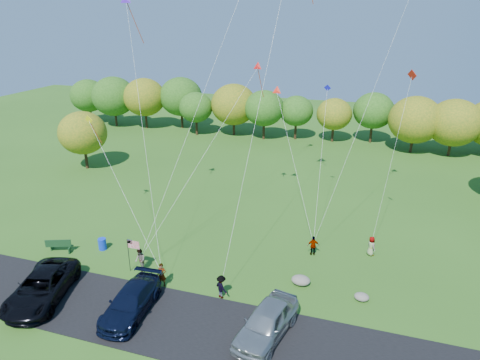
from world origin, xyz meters
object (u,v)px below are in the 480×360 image
object	(u,v)px
minivan_dark	(42,287)
trash_barrel	(102,244)
flyer_b	(140,260)
flyer_e	(371,246)
flyer_c	(221,287)
flyer_a	(162,275)
flyer_d	(313,246)
minivan_navy	(131,302)
park_bench	(59,245)
minivan_silver	(267,322)

from	to	relation	value
minivan_dark	trash_barrel	size ratio (longest dim) A/B	6.83
flyer_b	flyer_e	xyz separation A→B (m)	(15.94, 7.33, -0.09)
flyer_c	trash_barrel	world-z (taller)	flyer_c
flyer_a	minivan_dark	bearing A→B (deg)	-163.35
flyer_a	flyer_d	distance (m)	11.75
minivan_navy	flyer_e	size ratio (longest dim) A/B	3.50
flyer_c	flyer_d	world-z (taller)	flyer_c
flyer_b	trash_barrel	distance (m)	4.80
minivan_navy	flyer_c	size ratio (longest dim) A/B	3.34
minivan_dark	park_bench	size ratio (longest dim) A/B	3.34
flyer_c	flyer_d	size ratio (longest dim) A/B	1.02
minivan_navy	flyer_d	size ratio (longest dim) A/B	3.42
flyer_a	park_bench	world-z (taller)	flyer_a
flyer_c	park_bench	distance (m)	14.23
flyer_c	minivan_dark	bearing A→B (deg)	52.29
minivan_silver	trash_barrel	size ratio (longest dim) A/B	5.87
minivan_navy	minivan_silver	distance (m)	8.58
flyer_e	flyer_d	bearing A→B (deg)	69.14
minivan_navy	flyer_d	xyz separation A→B (m)	(9.78, 10.40, -0.05)
flyer_b	trash_barrel	world-z (taller)	flyer_b
minivan_silver	flyer_a	bearing A→B (deg)	174.12
minivan_navy	park_bench	xyz separation A→B (m)	(-9.31, 4.82, -0.27)
minivan_navy	flyer_a	world-z (taller)	flyer_a
minivan_dark	minivan_silver	world-z (taller)	minivan_silver
park_bench	trash_barrel	bearing A→B (deg)	3.44
trash_barrel	flyer_a	bearing A→B (deg)	-23.48
minivan_navy	flyer_c	bearing A→B (deg)	30.39
minivan_dark	flyer_c	xyz separation A→B (m)	(11.10, 3.73, -0.12)
minivan_dark	flyer_b	xyz separation A→B (m)	(4.41, 4.92, -0.07)
park_bench	trash_barrel	size ratio (longest dim) A/B	2.04
minivan_silver	flyer_e	bearing A→B (deg)	75.93
flyer_d	flyer_e	size ratio (longest dim) A/B	1.02
flyer_c	flyer_e	world-z (taller)	flyer_c
flyer_b	flyer_c	size ratio (longest dim) A/B	1.07
minivan_dark	flyer_c	distance (m)	11.71
flyer_d	flyer_e	distance (m)	4.48
flyer_d	park_bench	world-z (taller)	flyer_d
minivan_dark	flyer_d	world-z (taller)	minivan_dark
flyer_e	park_bench	distance (m)	24.38
flyer_a	trash_barrel	size ratio (longest dim) A/B	1.85
flyer_a	flyer_b	size ratio (longest dim) A/B	0.99
minivan_dark	minivan_silver	bearing A→B (deg)	-10.54
minivan_navy	flyer_a	bearing A→B (deg)	78.18
flyer_a	minivan_silver	bearing A→B (deg)	-30.26
minivan_dark	flyer_d	bearing A→B (deg)	19.41
flyer_d	park_bench	distance (m)	19.90
minivan_silver	flyer_b	distance (m)	11.11
flyer_c	flyer_e	distance (m)	12.57
park_bench	minivan_silver	bearing A→B (deg)	-34.28
park_bench	flyer_e	bearing A→B (deg)	-4.45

